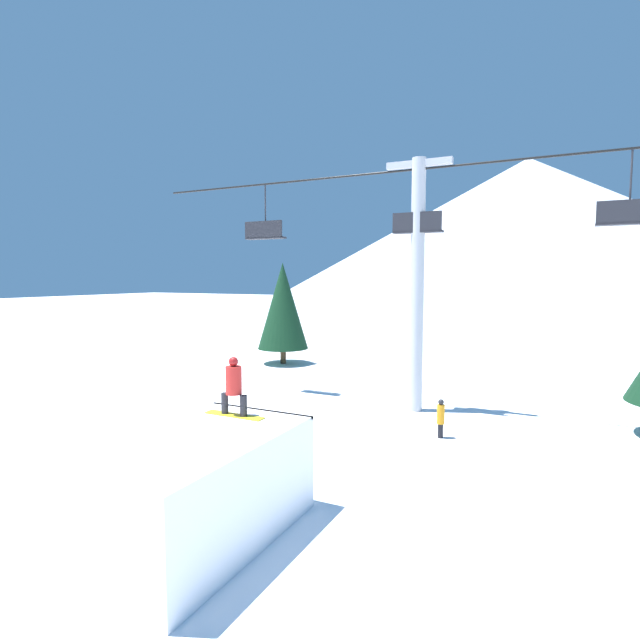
{
  "coord_description": "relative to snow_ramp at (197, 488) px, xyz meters",
  "views": [
    {
      "loc": [
        6.53,
        -6.7,
        5.02
      ],
      "look_at": [
        0.35,
        5.66,
        3.81
      ],
      "focal_mm": 28.0,
      "sensor_mm": 36.0,
      "label": 1
    }
  ],
  "objects": [
    {
      "name": "pine_tree_far",
      "position": [
        -8.47,
        17.42,
        2.33
      ],
      "size": [
        2.9,
        2.9,
        5.81
      ],
      "color": "#4C3823",
      "rests_on": "ground_plane"
    },
    {
      "name": "snow_ramp",
      "position": [
        0.0,
        0.0,
        0.0
      ],
      "size": [
        2.68,
        4.45,
        2.01
      ],
      "color": "white",
      "rests_on": "ground_plane"
    },
    {
      "name": "chairlift",
      "position": [
        1.16,
        10.89,
        4.39
      ],
      "size": [
        23.2,
        0.51,
        9.28
      ],
      "color": "#B2B2B7",
      "rests_on": "ground_plane"
    },
    {
      "name": "mountain_ridge",
      "position": [
        -0.35,
        80.73,
        10.96
      ],
      "size": [
        87.77,
        87.77,
        23.93
      ],
      "color": "silver",
      "rests_on": "ground_plane"
    },
    {
      "name": "snowboarder",
      "position": [
        -0.2,
        1.47,
        1.65
      ],
      "size": [
        1.41,
        0.35,
        1.29
      ],
      "color": "yellow",
      "rests_on": "snow_ramp"
    },
    {
      "name": "distant_skier",
      "position": [
        2.76,
        8.11,
        -0.34
      ],
      "size": [
        0.24,
        0.24,
        1.23
      ],
      "color": "black",
      "rests_on": "ground_plane"
    },
    {
      "name": "ground_plane",
      "position": [
        -0.35,
        -0.44,
        -1.01
      ],
      "size": [
        220.0,
        220.0,
        0.0
      ],
      "primitive_type": "plane",
      "color": "white"
    }
  ]
}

